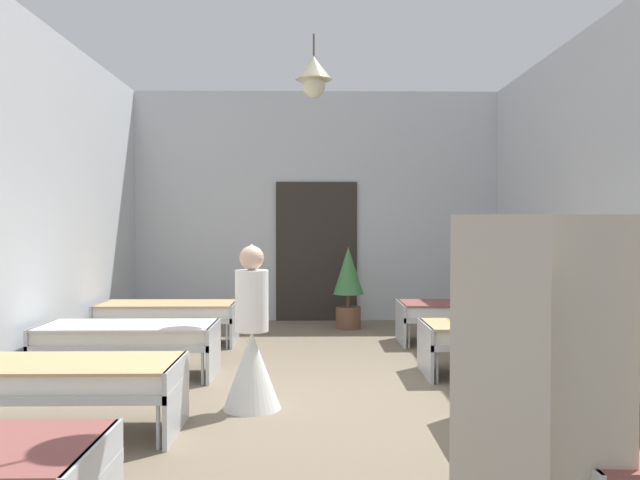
% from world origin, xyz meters
% --- Properties ---
extents(ground_plane, '(6.88, 10.62, 0.10)m').
position_xyz_m(ground_plane, '(0.00, 0.00, -0.05)').
color(ground_plane, '#7A6B56').
extents(room_shell, '(6.68, 10.22, 3.97)m').
position_xyz_m(room_shell, '(0.00, 1.30, 1.99)').
color(room_shell, silver).
rests_on(room_shell, ground).
extents(bed_left_row_1, '(1.90, 0.84, 0.57)m').
position_xyz_m(bed_left_row_1, '(-2.09, -0.95, 0.44)').
color(bed_left_row_1, '#B7BCC1').
rests_on(bed_left_row_1, ground).
extents(bed_right_row_1, '(1.90, 0.84, 0.57)m').
position_xyz_m(bed_right_row_1, '(2.09, -0.95, 0.44)').
color(bed_right_row_1, '#B7BCC1').
rests_on(bed_right_row_1, ground).
extents(bed_left_row_2, '(1.90, 0.84, 0.57)m').
position_xyz_m(bed_left_row_2, '(-2.09, 0.95, 0.44)').
color(bed_left_row_2, '#B7BCC1').
rests_on(bed_left_row_2, ground).
extents(bed_right_row_2, '(1.90, 0.84, 0.57)m').
position_xyz_m(bed_right_row_2, '(2.09, 0.95, 0.44)').
color(bed_right_row_2, '#B7BCC1').
rests_on(bed_right_row_2, ground).
extents(bed_left_row_3, '(1.90, 0.84, 0.57)m').
position_xyz_m(bed_left_row_3, '(-2.09, 2.85, 0.44)').
color(bed_left_row_3, '#B7BCC1').
rests_on(bed_left_row_3, ground).
extents(bed_right_row_3, '(1.90, 0.84, 0.57)m').
position_xyz_m(bed_right_row_3, '(2.09, 2.85, 0.44)').
color(bed_right_row_3, '#B7BCC1').
rests_on(bed_right_row_3, ground).
extents(nurse_near_aisle, '(0.52, 0.52, 1.49)m').
position_xyz_m(nurse_near_aisle, '(-0.63, -0.28, 0.53)').
color(nurse_near_aisle, white).
rests_on(nurse_near_aisle, ground).
extents(potted_plant, '(0.48, 0.48, 1.32)m').
position_xyz_m(potted_plant, '(0.50, 4.13, 0.75)').
color(potted_plant, brown).
rests_on(potted_plant, ground).
extents(privacy_screen, '(1.25, 0.18, 1.70)m').
position_xyz_m(privacy_screen, '(1.14, -3.22, 0.85)').
color(privacy_screen, '#BCB29E').
rests_on(privacy_screen, ground).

